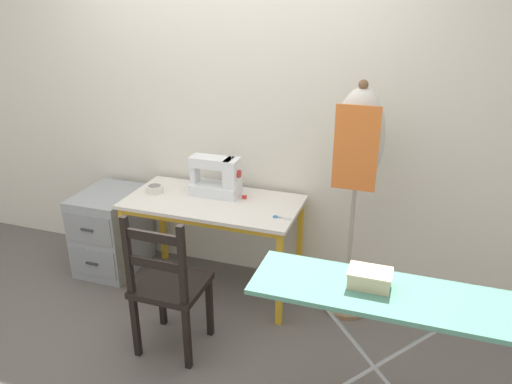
{
  "coord_description": "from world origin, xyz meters",
  "views": [
    {
      "loc": [
        1.31,
        -2.6,
        2.1
      ],
      "look_at": [
        0.33,
        0.27,
        0.83
      ],
      "focal_mm": 35.0,
      "sensor_mm": 36.0,
      "label": 1
    }
  ],
  "objects": [
    {
      "name": "ironing_board",
      "position": [
        1.24,
        -0.64,
        0.79
      ],
      "size": [
        1.18,
        0.38,
        0.84
      ],
      "color": "#518E7A",
      "rests_on": "ground_plane"
    },
    {
      "name": "wooden_chair",
      "position": [
        0.01,
        -0.4,
        0.44
      ],
      "size": [
        0.4,
        0.38,
        0.94
      ],
      "color": "black",
      "rests_on": "ground_plane"
    },
    {
      "name": "fabric_bowl",
      "position": [
        -0.45,
        0.3,
        0.74
      ],
      "size": [
        0.12,
        0.12,
        0.05
      ],
      "color": "silver",
      "rests_on": "sewing_table"
    },
    {
      "name": "thread_spool_near_machine",
      "position": [
        0.2,
        0.4,
        0.73
      ],
      "size": [
        0.04,
        0.04,
        0.04
      ],
      "color": "red",
      "rests_on": "sewing_table"
    },
    {
      "name": "sewing_machine",
      "position": [
        -0.0,
        0.41,
        0.84
      ],
      "size": [
        0.36,
        0.18,
        0.3
      ],
      "color": "white",
      "rests_on": "sewing_table"
    },
    {
      "name": "wall_back",
      "position": [
        0.0,
        0.67,
        1.27
      ],
      "size": [
        10.0,
        0.05,
        2.55
      ],
      "color": "silver",
      "rests_on": "ground_plane"
    },
    {
      "name": "sewing_table",
      "position": [
        0.0,
        0.29,
        0.63
      ],
      "size": [
        1.21,
        0.61,
        0.71
      ],
      "color": "silver",
      "rests_on": "ground_plane"
    },
    {
      "name": "ground_plane",
      "position": [
        0.0,
        0.0,
        0.0
      ],
      "size": [
        14.0,
        14.0,
        0.0
      ],
      "primitive_type": "plane",
      "color": "#5B5651"
    },
    {
      "name": "filing_cabinet",
      "position": [
        -0.88,
        0.33,
        0.32
      ],
      "size": [
        0.42,
        0.56,
        0.63
      ],
      "color": "#93999E",
      "rests_on": "ground_plane"
    },
    {
      "name": "scissors",
      "position": [
        0.51,
        0.19,
        0.71
      ],
      "size": [
        0.12,
        0.05,
        0.01
      ],
      "color": "silver",
      "rests_on": "sewing_table"
    },
    {
      "name": "storage_box",
      "position": [
        1.17,
        -0.62,
        0.87
      ],
      "size": [
        0.19,
        0.13,
        0.08
      ],
      "color": "beige",
      "rests_on": "ironing_board"
    },
    {
      "name": "dress_form",
      "position": [
        0.96,
        0.36,
        1.14
      ],
      "size": [
        0.32,
        0.32,
        1.58
      ],
      "color": "#846647",
      "rests_on": "ground_plane"
    }
  ]
}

